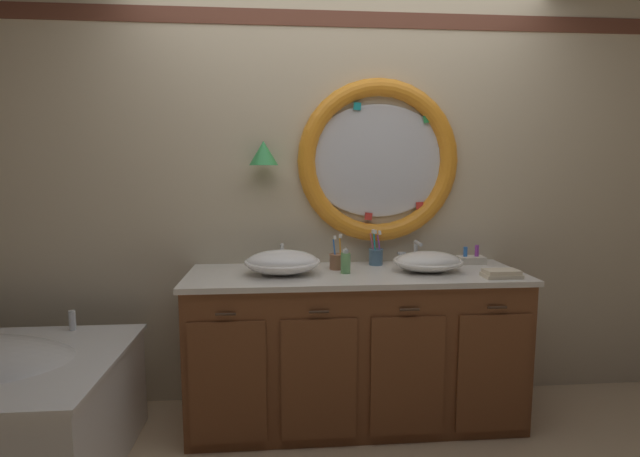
{
  "coord_description": "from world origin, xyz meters",
  "views": [
    {
      "loc": [
        -0.36,
        -2.35,
        1.45
      ],
      "look_at": [
        -0.14,
        0.25,
        1.12
      ],
      "focal_mm": 26.73,
      "sensor_mm": 36.0,
      "label": 1
    }
  ],
  "objects_px": {
    "toothbrush_holder_right": "(376,256)",
    "folded_hand_towel": "(502,274)",
    "sink_basin_left": "(282,262)",
    "soap_dispenser": "(346,262)",
    "sink_basin_right": "(428,262)",
    "toiletry_basket": "(471,259)",
    "toothbrush_holder_left": "(337,260)"
  },
  "relations": [
    {
      "from": "toiletry_basket",
      "to": "folded_hand_towel",
      "type": "bearing_deg",
      "value": -87.58
    },
    {
      "from": "sink_basin_left",
      "to": "toiletry_basket",
      "type": "bearing_deg",
      "value": 10.04
    },
    {
      "from": "toothbrush_holder_right",
      "to": "toiletry_basket",
      "type": "height_order",
      "value": "toothbrush_holder_right"
    },
    {
      "from": "sink_basin_right",
      "to": "folded_hand_towel",
      "type": "height_order",
      "value": "sink_basin_right"
    },
    {
      "from": "sink_basin_right",
      "to": "toiletry_basket",
      "type": "xyz_separation_m",
      "value": [
        0.33,
        0.2,
        -0.03
      ]
    },
    {
      "from": "sink_basin_left",
      "to": "toothbrush_holder_right",
      "type": "height_order",
      "value": "toothbrush_holder_right"
    },
    {
      "from": "soap_dispenser",
      "to": "sink_basin_right",
      "type": "bearing_deg",
      "value": -0.33
    },
    {
      "from": "sink_basin_right",
      "to": "folded_hand_towel",
      "type": "xyz_separation_m",
      "value": [
        0.35,
        -0.17,
        -0.04
      ]
    },
    {
      "from": "toothbrush_holder_right",
      "to": "toiletry_basket",
      "type": "distance_m",
      "value": 0.59
    },
    {
      "from": "sink_basin_right",
      "to": "toothbrush_holder_right",
      "type": "distance_m",
      "value": 0.33
    },
    {
      "from": "sink_basin_right",
      "to": "toothbrush_holder_left",
      "type": "distance_m",
      "value": 0.52
    },
    {
      "from": "sink_basin_left",
      "to": "toiletry_basket",
      "type": "distance_m",
      "value": 1.17
    },
    {
      "from": "toothbrush_holder_left",
      "to": "toothbrush_holder_right",
      "type": "height_order",
      "value": "toothbrush_holder_right"
    },
    {
      "from": "sink_basin_left",
      "to": "folded_hand_towel",
      "type": "relative_size",
      "value": 2.14
    },
    {
      "from": "toothbrush_holder_left",
      "to": "soap_dispenser",
      "type": "bearing_deg",
      "value": -70.21
    },
    {
      "from": "toothbrush_holder_left",
      "to": "toiletry_basket",
      "type": "height_order",
      "value": "toothbrush_holder_left"
    },
    {
      "from": "sink_basin_left",
      "to": "soap_dispenser",
      "type": "bearing_deg",
      "value": 0.44
    },
    {
      "from": "sink_basin_left",
      "to": "toiletry_basket",
      "type": "xyz_separation_m",
      "value": [
        1.15,
        0.2,
        -0.04
      ]
    },
    {
      "from": "toothbrush_holder_left",
      "to": "soap_dispenser",
      "type": "distance_m",
      "value": 0.12
    },
    {
      "from": "sink_basin_right",
      "to": "folded_hand_towel",
      "type": "relative_size",
      "value": 1.99
    },
    {
      "from": "sink_basin_left",
      "to": "toothbrush_holder_right",
      "type": "relative_size",
      "value": 1.94
    },
    {
      "from": "sink_basin_right",
      "to": "folded_hand_towel",
      "type": "distance_m",
      "value": 0.39
    },
    {
      "from": "toothbrush_holder_right",
      "to": "folded_hand_towel",
      "type": "distance_m",
      "value": 0.72
    },
    {
      "from": "sink_basin_left",
      "to": "soap_dispenser",
      "type": "distance_m",
      "value": 0.35
    },
    {
      "from": "sink_basin_left",
      "to": "folded_hand_towel",
      "type": "height_order",
      "value": "sink_basin_left"
    },
    {
      "from": "soap_dispenser",
      "to": "folded_hand_towel",
      "type": "distance_m",
      "value": 0.84
    },
    {
      "from": "sink_basin_left",
      "to": "toiletry_basket",
      "type": "height_order",
      "value": "sink_basin_left"
    },
    {
      "from": "sink_basin_right",
      "to": "toiletry_basket",
      "type": "relative_size",
      "value": 2.43
    },
    {
      "from": "sink_basin_left",
      "to": "toothbrush_holder_left",
      "type": "distance_m",
      "value": 0.33
    },
    {
      "from": "toothbrush_holder_right",
      "to": "folded_hand_towel",
      "type": "bearing_deg",
      "value": -32.57
    },
    {
      "from": "sink_basin_right",
      "to": "toothbrush_holder_left",
      "type": "xyz_separation_m",
      "value": [
        -0.51,
        0.11,
        -0.01
      ]
    },
    {
      "from": "toothbrush_holder_left",
      "to": "toiletry_basket",
      "type": "bearing_deg",
      "value": 6.37
    }
  ]
}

